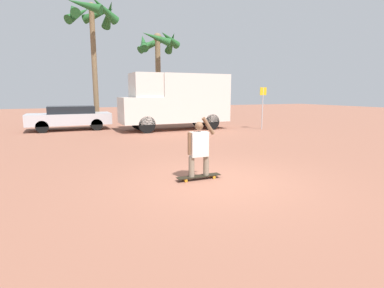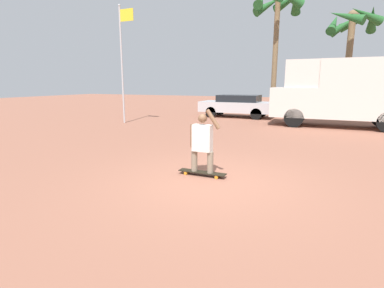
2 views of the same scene
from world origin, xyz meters
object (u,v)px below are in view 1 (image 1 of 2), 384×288
object	(u,v)px
skateboard	(199,176)
parked_car_silver	(70,117)
person_skateboarder	(199,146)
camper_van	(177,100)
palm_tree_center_background	(92,19)
palm_tree_near_van	(158,48)
street_sign	(263,103)

from	to	relation	value
skateboard	parked_car_silver	world-z (taller)	parked_car_silver
person_skateboarder	parked_car_silver	world-z (taller)	person_skateboarder
camper_van	palm_tree_center_background	distance (m)	7.84
parked_car_silver	palm_tree_near_van	distance (m)	7.81
skateboard	palm_tree_near_van	distance (m)	15.56
skateboard	person_skateboarder	size ratio (longest dim) A/B	0.77
skateboard	palm_tree_center_background	bearing A→B (deg)	93.33
camper_van	street_sign	xyz separation A→B (m)	(4.56, -1.88, -0.17)
camper_van	palm_tree_center_background	world-z (taller)	palm_tree_center_background
person_skateboarder	skateboard	bearing A→B (deg)	-0.00
palm_tree_near_van	person_skateboarder	bearing A→B (deg)	-103.59
parked_car_silver	street_sign	world-z (taller)	street_sign
skateboard	street_sign	world-z (taller)	street_sign
camper_van	palm_tree_near_van	bearing A→B (deg)	86.26
skateboard	parked_car_silver	distance (m)	12.30
skateboard	street_sign	bearing A→B (deg)	45.75
camper_van	palm_tree_near_van	world-z (taller)	palm_tree_near_van
camper_van	palm_tree_near_van	size ratio (longest dim) A/B	0.98
camper_van	parked_car_silver	world-z (taller)	camper_van
person_skateboarder	palm_tree_near_van	distance (m)	15.33
palm_tree_near_van	street_sign	bearing A→B (deg)	-56.17
parked_car_silver	palm_tree_center_background	bearing A→B (deg)	53.70
palm_tree_near_van	palm_tree_center_background	bearing A→B (deg)	179.01
palm_tree_near_van	street_sign	size ratio (longest dim) A/B	2.62
palm_tree_center_background	street_sign	xyz separation A→B (m)	(8.56, -6.44, -5.13)
palm_tree_near_van	street_sign	xyz separation A→B (m)	(4.27, -6.37, -3.62)
person_skateboarder	camper_van	xyz separation A→B (m)	(3.16, 9.81, 0.90)
skateboard	person_skateboarder	distance (m)	0.75
palm_tree_near_van	palm_tree_center_background	size ratio (longest dim) A/B	0.80
parked_car_silver	palm_tree_center_background	size ratio (longest dim) A/B	0.57
skateboard	palm_tree_center_background	xyz separation A→B (m)	(-0.84, 14.37, 6.61)
palm_tree_near_van	palm_tree_center_background	distance (m)	4.55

